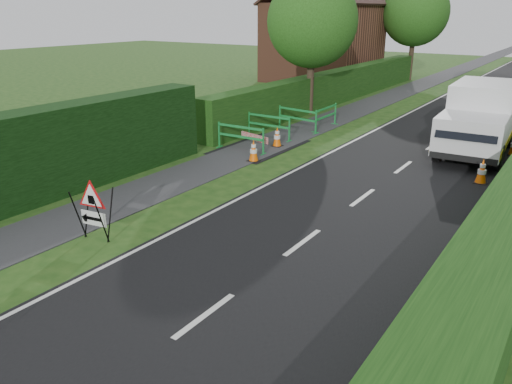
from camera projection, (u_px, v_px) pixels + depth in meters
The scene contains 18 objects.
ground at pixel (65, 299), 9.21m from camera, with size 120.00×120.00×0.00m, color #1B4212.
footpath at pixel (434, 80), 38.03m from camera, with size 2.00×90.00×0.02m, color #2D2D30.
hedge_west_far at pixel (336, 102), 28.96m from camera, with size 1.00×24.00×1.80m, color #14380F.
house_west at pixel (323, 40), 36.82m from camera, with size 7.50×7.40×7.88m.
tree_nw at pixel (312, 22), 24.10m from camera, with size 4.40×4.40×6.70m.
tree_fw at pixel (416, 13), 36.44m from camera, with size 4.80×4.80×7.24m.
triangle_sign at pixel (91, 206), 11.24m from camera, with size 0.97×0.97×1.24m.
works_van at pixel (480, 118), 18.17m from camera, with size 2.47×5.62×2.50m.
traffic_cone_0 at pixel (482, 171), 15.19m from camera, with size 0.38×0.38×0.79m.
traffic_cone_1 at pixel (496, 156), 16.83m from camera, with size 0.38×0.38×0.79m.
traffic_cone_3 at pixel (254, 151), 17.42m from camera, with size 0.38×0.38×0.79m.
traffic_cone_4 at pixel (277, 137), 19.33m from camera, with size 0.38×0.38×0.79m.
ped_barrier_0 at pixel (241, 135), 18.64m from camera, with size 2.07×0.40×1.00m.
ped_barrier_1 at pixel (269, 123), 20.50m from camera, with size 2.07×0.38×1.00m.
ped_barrier_2 at pixel (297, 117), 21.80m from camera, with size 2.09×0.64×1.00m.
ped_barrier_3 at pixel (326, 115), 22.21m from camera, with size 0.39×2.07×1.00m.
redwhite_plank at pixel (255, 149), 19.14m from camera, with size 1.50×0.04×0.25m, color red.
hatchback_car at pixel (508, 91), 29.16m from camera, with size 1.28×3.17×1.08m, color silver.
Camera 1 is at (7.38, -4.64, 5.01)m, focal length 35.00 mm.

